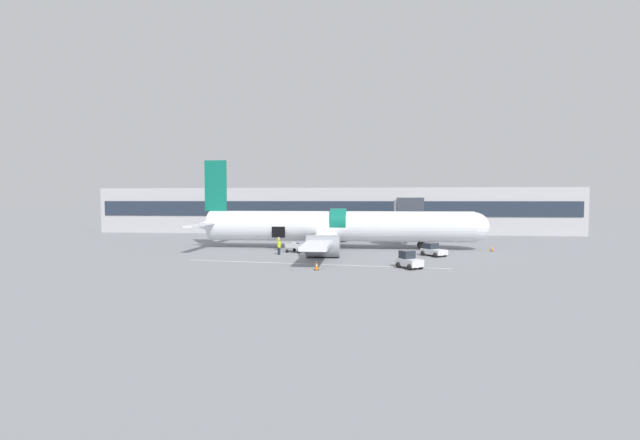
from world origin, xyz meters
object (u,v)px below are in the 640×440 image
Objects in this scene: baggage_tug_mid at (433,250)px; ground_crew_loader_b at (315,243)px; baggage_tug_lead at (409,261)px; ground_crew_driver at (279,247)px; ground_crew_loader_a at (279,243)px; airplane at (335,227)px; baggage_cart_loading at (298,248)px.

ground_crew_loader_b is (-13.74, 2.94, 0.34)m from baggage_tug_mid.
baggage_tug_lead is 16.31m from ground_crew_driver.
ground_crew_loader_b is at bearing -8.92° from ground_crew_loader_a.
baggage_tug_lead is 9.75m from baggage_tug_mid.
ground_crew_driver is (-5.99, -6.86, -1.88)m from airplane.
baggage_tug_mid is 15.80m from baggage_cart_loading.
airplane is 4.37m from ground_crew_loader_b.
airplane is 22.86× the size of ground_crew_loader_a.
airplane is at bearing 117.42° from baggage_tug_lead.
baggage_tug_lead reaches higher than baggage_cart_loading.
airplane reaches higher than ground_crew_loader_b.
baggage_tug_mid reaches higher than baggage_cart_loading.
ground_crew_driver reaches higher than ground_crew_loader_a.
baggage_tug_lead reaches higher than baggage_tug_mid.
baggage_tug_mid is at bearing 68.21° from baggage_tug_lead.
ground_crew_loader_b reaches higher than ground_crew_driver.
baggage_cart_loading is 3.47m from ground_crew_loader_a.
ground_crew_driver is (-3.82, -3.54, -0.04)m from ground_crew_loader_b.
ground_crew_driver is (-1.84, -2.19, 0.35)m from baggage_cart_loading.
airplane is 6.64m from baggage_cart_loading.
baggage_cart_loading is at bearing -37.36° from ground_crew_loader_a.
baggage_tug_mid is 1.74× the size of ground_crew_loader_b.
ground_crew_driver is at bearing 148.75° from baggage_tug_lead.
baggage_tug_mid is at bearing 1.95° from ground_crew_driver.
baggage_tug_mid is 1.81× the size of ground_crew_driver.
baggage_tug_mid is 14.06m from ground_crew_loader_b.
baggage_tug_lead is at bearing -40.64° from ground_crew_loader_a.
ground_crew_loader_a is 4.38m from ground_crew_driver.
baggage_tug_mid is 1.91× the size of ground_crew_loader_a.
airplane reaches higher than ground_crew_driver.
airplane is 17.39m from baggage_tug_lead.
baggage_cart_loading is (-12.10, 10.65, -0.10)m from baggage_tug_lead.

